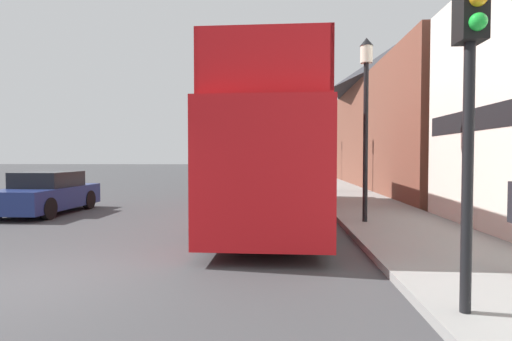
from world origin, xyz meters
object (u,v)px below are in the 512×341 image
parked_car_ahead_of_bus (289,181)px  lamp_post_second (321,123)px  traffic_signal (471,59)px  lamp_post_nearest (366,96)px  lamp_post_third (309,133)px  parked_car_far_side (47,194)px  tour_bus (273,157)px

parked_car_ahead_of_bus → lamp_post_second: lamp_post_second is taller
traffic_signal → lamp_post_second: size_ratio=0.76×
lamp_post_nearest → lamp_post_second: (-0.13, 9.85, 0.09)m
parked_car_ahead_of_bus → lamp_post_nearest: lamp_post_nearest is taller
parked_car_ahead_of_bus → lamp_post_third: size_ratio=0.75×
parked_car_far_side → lamp_post_third: 20.62m
tour_bus → traffic_signal: tour_bus is taller
lamp_post_nearest → lamp_post_third: (-0.00, 19.70, 0.20)m
lamp_post_second → lamp_post_third: 9.85m
lamp_post_nearest → lamp_post_second: bearing=90.8°
parked_car_far_side → lamp_post_third: size_ratio=0.77×
parked_car_ahead_of_bus → lamp_post_second: size_ratio=0.78×
tour_bus → lamp_post_second: (2.36, 8.29, 1.71)m
traffic_signal → lamp_post_second: 16.21m
parked_car_ahead_of_bus → lamp_post_third: lamp_post_third is taller
parked_car_ahead_of_bus → parked_car_far_side: parked_car_ahead_of_bus is taller
tour_bus → lamp_post_second: 8.79m
tour_bus → lamp_post_nearest: size_ratio=2.32×
parked_car_far_side → parked_car_ahead_of_bus: bearing=-136.7°
traffic_signal → lamp_post_nearest: bearing=87.9°
lamp_post_nearest → lamp_post_third: lamp_post_third is taller
traffic_signal → lamp_post_second: bearing=89.6°
lamp_post_second → traffic_signal: bearing=-90.4°
parked_car_far_side → traffic_signal: bearing=140.6°
tour_bus → traffic_signal: 8.29m
traffic_signal → lamp_post_third: (0.23, 26.05, 0.75)m
tour_bus → lamp_post_third: (2.49, 18.14, 1.82)m
tour_bus → parked_car_ahead_of_bus: 8.13m
tour_bus → lamp_post_nearest: (2.50, -1.56, 1.62)m
lamp_post_nearest → parked_car_ahead_of_bus: bearing=100.5°
tour_bus → lamp_post_third: lamp_post_third is taller
parked_car_ahead_of_bus → lamp_post_nearest: size_ratio=0.80×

